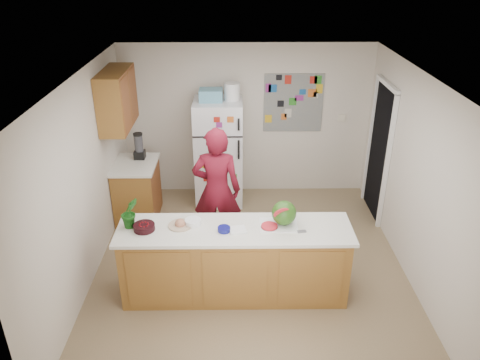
{
  "coord_description": "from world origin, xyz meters",
  "views": [
    {
      "loc": [
        -0.19,
        -5.01,
        3.76
      ],
      "look_at": [
        -0.13,
        0.2,
        1.19
      ],
      "focal_mm": 35.0,
      "sensor_mm": 36.0,
      "label": 1
    }
  ],
  "objects_px": {
    "refrigerator": "(219,152)",
    "cherry_bowl": "(144,227)",
    "person": "(217,190)",
    "watermelon": "(284,213)"
  },
  "relations": [
    {
      "from": "refrigerator",
      "to": "cherry_bowl",
      "type": "xyz_separation_m",
      "value": [
        -0.77,
        -2.4,
        0.11
      ]
    },
    {
      "from": "watermelon",
      "to": "person",
      "type": "bearing_deg",
      "value": 130.83
    },
    {
      "from": "person",
      "to": "cherry_bowl",
      "type": "distance_m",
      "value": 1.29
    },
    {
      "from": "watermelon",
      "to": "cherry_bowl",
      "type": "bearing_deg",
      "value": -176.5
    },
    {
      "from": "refrigerator",
      "to": "cherry_bowl",
      "type": "distance_m",
      "value": 2.52
    },
    {
      "from": "cherry_bowl",
      "to": "watermelon",
      "type": "bearing_deg",
      "value": 3.5
    },
    {
      "from": "person",
      "to": "watermelon",
      "type": "height_order",
      "value": "person"
    },
    {
      "from": "watermelon",
      "to": "cherry_bowl",
      "type": "relative_size",
      "value": 1.17
    },
    {
      "from": "refrigerator",
      "to": "watermelon",
      "type": "distance_m",
      "value": 2.45
    },
    {
      "from": "refrigerator",
      "to": "watermelon",
      "type": "xyz_separation_m",
      "value": [
        0.81,
        -2.3,
        0.22
      ]
    }
  ]
}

